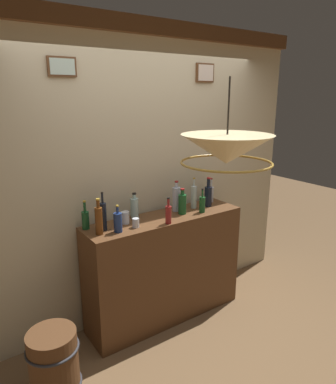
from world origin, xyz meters
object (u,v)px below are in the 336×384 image
at_px(liquor_bottle_gin, 118,222).
at_px(pendant_lamp, 227,150).
at_px(glass_tumbler_highball, 125,218).
at_px(liquor_bottle_port, 85,219).
at_px(liquor_bottle_tequila, 211,194).
at_px(wooden_barrel, 54,366).
at_px(liquor_bottle_rye, 208,195).
at_px(liquor_bottle_whiskey, 194,196).
at_px(liquor_bottle_brandy, 103,216).
at_px(liquor_bottle_scotch, 168,214).
at_px(liquor_bottle_rum, 202,204).
at_px(liquor_bottle_sherry, 134,208).
at_px(liquor_bottle_mezcal, 99,220).
at_px(liquor_bottle_vermouth, 176,199).
at_px(liquor_bottle_vodka, 182,204).
at_px(glass_tumbler_rocks, 136,223).

distance_m(liquor_bottle_gin, pendant_lamp, 1.11).
bearing_deg(glass_tumbler_highball, liquor_bottle_port, 167.45).
distance_m(liquor_bottle_tequila, wooden_barrel, 2.12).
bearing_deg(pendant_lamp, liquor_bottle_rye, 54.27).
xyz_separation_m(liquor_bottle_tequila, glass_tumbler_highball, (-1.05, -0.06, -0.04)).
bearing_deg(liquor_bottle_whiskey, liquor_bottle_brandy, -177.99).
xyz_separation_m(pendant_lamp, wooden_barrel, (-1.12, 0.49, -1.51)).
height_order(liquor_bottle_whiskey, liquor_bottle_scotch, liquor_bottle_whiskey).
distance_m(liquor_bottle_rum, liquor_bottle_sherry, 0.66).
relative_size(liquor_bottle_port, pendant_lamp, 0.40).
height_order(liquor_bottle_tequila, glass_tumbler_highball, liquor_bottle_tequila).
bearing_deg(liquor_bottle_rye, liquor_bottle_gin, -174.61).
distance_m(liquor_bottle_whiskey, liquor_bottle_mezcal, 1.06).
bearing_deg(liquor_bottle_scotch, liquor_bottle_rum, 8.48).
bearing_deg(liquor_bottle_rye, liquor_bottle_vermouth, 169.49).
xyz_separation_m(liquor_bottle_port, liquor_bottle_scotch, (0.65, -0.29, 0.00)).
bearing_deg(liquor_bottle_port, liquor_bottle_sherry, -0.02).
bearing_deg(liquor_bottle_rum, liquor_bottle_whiskey, 83.60).
distance_m(liquor_bottle_vermouth, liquor_bottle_scotch, 0.36).
height_order(liquor_bottle_brandy, liquor_bottle_mezcal, liquor_bottle_brandy).
distance_m(liquor_bottle_gin, liquor_bottle_mezcal, 0.16).
relative_size(liquor_bottle_vodka, wooden_barrel, 0.45).
xyz_separation_m(liquor_bottle_tequila, liquor_bottle_gin, (-1.19, -0.20, -0.00)).
relative_size(liquor_bottle_tequila, liquor_bottle_rum, 1.09).
bearing_deg(pendant_lamp, liquor_bottle_vodka, 71.79).
height_order(liquor_bottle_rum, liquor_bottle_rye, liquor_bottle_rye).
xyz_separation_m(liquor_bottle_vermouth, pendant_lamp, (-0.28, -0.94, 0.62)).
bearing_deg(liquor_bottle_brandy, liquor_bottle_gin, -52.16).
relative_size(liquor_bottle_tequila, liquor_bottle_scotch, 1.07).
xyz_separation_m(liquor_bottle_vermouth, glass_tumbler_rocks, (-0.55, -0.16, -0.08)).
bearing_deg(glass_tumbler_highball, liquor_bottle_mezcal, -161.04).
relative_size(liquor_bottle_vermouth, liquor_bottle_brandy, 0.91).
bearing_deg(liquor_bottle_scotch, glass_tumbler_highball, 145.04).
distance_m(liquor_bottle_tequila, liquor_bottle_vodka, 0.50).
height_order(liquor_bottle_rye, liquor_bottle_brandy, liquor_bottle_brandy).
bearing_deg(liquor_bottle_vermouth, liquor_bottle_brandy, -175.61).
bearing_deg(glass_tumbler_rocks, wooden_barrel, -160.99).
relative_size(liquor_bottle_brandy, wooden_barrel, 0.60).
bearing_deg(wooden_barrel, liquor_bottle_scotch, 10.54).
bearing_deg(liquor_bottle_vermouth, liquor_bottle_rye, -10.51).
height_order(liquor_bottle_rye, liquor_bottle_sherry, liquor_bottle_rye).
bearing_deg(liquor_bottle_scotch, liquor_bottle_brandy, 161.21).
distance_m(liquor_bottle_port, glass_tumbler_rocks, 0.42).
xyz_separation_m(liquor_bottle_rye, liquor_bottle_sherry, (-0.79, 0.11, -0.01)).
bearing_deg(liquor_bottle_mezcal, liquor_bottle_whiskey, 5.29).
xyz_separation_m(liquor_bottle_gin, glass_tumbler_highball, (0.14, 0.14, -0.03)).
relative_size(liquor_bottle_vodka, liquor_bottle_gin, 1.07).
bearing_deg(pendant_lamp, liquor_bottle_scotch, 88.44).
xyz_separation_m(liquor_bottle_vodka, glass_tumbler_highball, (-0.57, 0.08, -0.05)).
xyz_separation_m(liquor_bottle_scotch, glass_tumbler_highball, (-0.31, 0.22, -0.03)).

